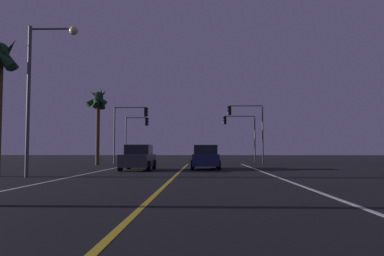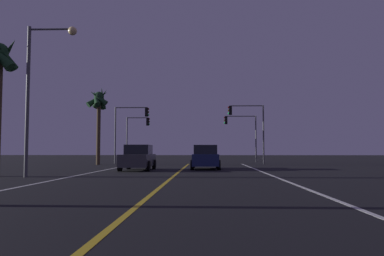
% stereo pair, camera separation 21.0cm
% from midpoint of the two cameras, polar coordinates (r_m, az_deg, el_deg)
% --- Properties ---
extents(lane_edge_right, '(0.16, 43.16, 0.01)m').
position_cam_midpoint_polar(lane_edge_right, '(15.03, 16.14, -8.39)').
color(lane_edge_right, silver).
rests_on(lane_edge_right, ground).
extents(lane_edge_left, '(0.16, 43.16, 0.01)m').
position_cam_midpoint_polar(lane_edge_left, '(16.05, -22.77, -7.93)').
color(lane_edge_left, silver).
rests_on(lane_edge_left, ground).
extents(lane_center_divider, '(0.16, 43.16, 0.01)m').
position_cam_midpoint_polar(lane_center_divider, '(14.67, -3.99, -8.64)').
color(lane_center_divider, gold).
rests_on(lane_center_divider, ground).
extents(car_ahead_far, '(2.02, 4.30, 1.70)m').
position_cam_midpoint_polar(car_ahead_far, '(26.53, 2.30, -4.53)').
color(car_ahead_far, black).
rests_on(car_ahead_far, ground).
extents(car_oncoming, '(2.02, 4.30, 1.70)m').
position_cam_midpoint_polar(car_oncoming, '(25.23, -8.02, -4.55)').
color(car_oncoming, black).
rests_on(car_oncoming, ground).
extents(traffic_light_near_right, '(3.55, 0.36, 5.75)m').
position_cam_midpoint_polar(traffic_light_near_right, '(36.96, 8.53, 1.19)').
color(traffic_light_near_right, '#4C4C51').
rests_on(traffic_light_near_right, ground).
extents(traffic_light_near_left, '(3.45, 0.36, 5.63)m').
position_cam_midpoint_polar(traffic_light_near_left, '(37.43, -9.12, 1.00)').
color(traffic_light_near_left, '#4C4C51').
rests_on(traffic_light_near_left, ground).
extents(traffic_light_far_right, '(3.67, 0.36, 5.23)m').
position_cam_midpoint_polar(traffic_light_far_right, '(42.38, 7.52, 0.12)').
color(traffic_light_far_right, '#4C4C51').
rests_on(traffic_light_far_right, ground).
extents(traffic_light_far_left, '(2.70, 0.36, 5.09)m').
position_cam_midpoint_polar(traffic_light_far_left, '(42.85, -8.12, -0.11)').
color(traffic_light_far_left, '#4C4C51').
rests_on(traffic_light_far_left, ground).
extents(street_lamp_left_mid, '(2.52, 0.44, 7.59)m').
position_cam_midpoint_polar(street_lamp_left_mid, '(20.23, -22.00, 6.91)').
color(street_lamp_left_mid, '#4C4C51').
rests_on(street_lamp_left_mid, ground).
extents(palm_tree_left_far, '(2.17, 2.22, 7.17)m').
position_cam_midpoint_polar(palm_tree_left_far, '(35.36, -13.91, 3.68)').
color(palm_tree_left_far, '#473826').
rests_on(palm_tree_left_far, ground).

